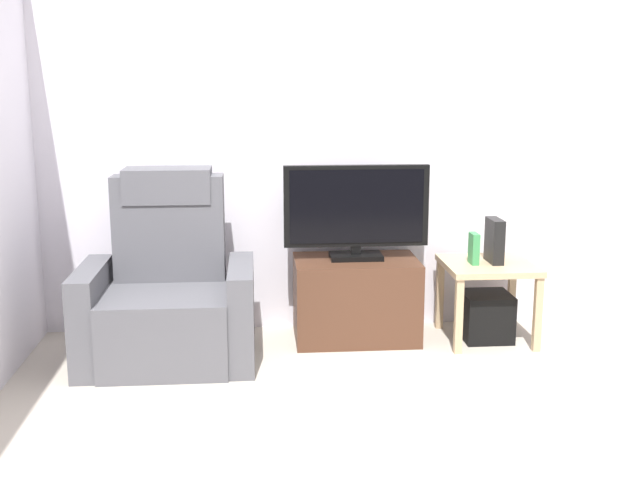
{
  "coord_description": "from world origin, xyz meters",
  "views": [
    {
      "loc": [
        -0.5,
        -3.77,
        1.6
      ],
      "look_at": [
        -0.15,
        0.5,
        0.7
      ],
      "focal_mm": 43.67,
      "sensor_mm": 36.0,
      "label": 1
    }
  ],
  "objects_px": {
    "tv_stand": "(356,299)",
    "subwoofer_box": "(486,316)",
    "side_table": "(488,275)",
    "game_console": "(494,241)",
    "book_upright": "(474,249)",
    "recliner_armchair": "(168,295)",
    "television": "(356,210)"
  },
  "relations": [
    {
      "from": "television",
      "to": "subwoofer_box",
      "type": "relative_size",
      "value": 3.02
    },
    {
      "from": "subwoofer_box",
      "to": "recliner_armchair",
      "type": "bearing_deg",
      "value": -175.2
    },
    {
      "from": "television",
      "to": "book_upright",
      "type": "height_order",
      "value": "television"
    },
    {
      "from": "tv_stand",
      "to": "side_table",
      "type": "xyz_separation_m",
      "value": [
        0.8,
        -0.08,
        0.15
      ]
    },
    {
      "from": "tv_stand",
      "to": "subwoofer_box",
      "type": "distance_m",
      "value": 0.82
    },
    {
      "from": "subwoofer_box",
      "to": "game_console",
      "type": "height_order",
      "value": "game_console"
    },
    {
      "from": "tv_stand",
      "to": "subwoofer_box",
      "type": "relative_size",
      "value": 2.58
    },
    {
      "from": "side_table",
      "to": "television",
      "type": "bearing_deg",
      "value": 173.16
    },
    {
      "from": "recliner_armchair",
      "to": "side_table",
      "type": "height_order",
      "value": "recliner_armchair"
    },
    {
      "from": "recliner_armchair",
      "to": "side_table",
      "type": "distance_m",
      "value": 1.93
    },
    {
      "from": "side_table",
      "to": "game_console",
      "type": "height_order",
      "value": "game_console"
    },
    {
      "from": "tv_stand",
      "to": "book_upright",
      "type": "height_order",
      "value": "book_upright"
    },
    {
      "from": "game_console",
      "to": "recliner_armchair",
      "type": "bearing_deg",
      "value": -175.0
    },
    {
      "from": "tv_stand",
      "to": "television",
      "type": "xyz_separation_m",
      "value": [
        -0.0,
        0.02,
        0.56
      ]
    },
    {
      "from": "tv_stand",
      "to": "game_console",
      "type": "distance_m",
      "value": 0.92
    },
    {
      "from": "recliner_armchair",
      "to": "television",
      "type": "bearing_deg",
      "value": 5.41
    },
    {
      "from": "tv_stand",
      "to": "book_upright",
      "type": "xyz_separation_m",
      "value": [
        0.7,
        -0.1,
        0.33
      ]
    },
    {
      "from": "tv_stand",
      "to": "recliner_armchair",
      "type": "relative_size",
      "value": 0.7
    },
    {
      "from": "subwoofer_box",
      "to": "book_upright",
      "type": "xyz_separation_m",
      "value": [
        -0.1,
        -0.02,
        0.44
      ]
    },
    {
      "from": "tv_stand",
      "to": "subwoofer_box",
      "type": "height_order",
      "value": "tv_stand"
    },
    {
      "from": "recliner_armchair",
      "to": "book_upright",
      "type": "relative_size",
      "value": 5.72
    },
    {
      "from": "tv_stand",
      "to": "book_upright",
      "type": "relative_size",
      "value": 4.0
    },
    {
      "from": "tv_stand",
      "to": "recliner_armchair",
      "type": "bearing_deg",
      "value": -167.95
    },
    {
      "from": "subwoofer_box",
      "to": "television",
      "type": "bearing_deg",
      "value": 173.16
    },
    {
      "from": "side_table",
      "to": "book_upright",
      "type": "distance_m",
      "value": 0.2
    },
    {
      "from": "book_upright",
      "to": "game_console",
      "type": "height_order",
      "value": "game_console"
    },
    {
      "from": "book_upright",
      "to": "recliner_armchair",
      "type": "bearing_deg",
      "value": -175.56
    },
    {
      "from": "tv_stand",
      "to": "television",
      "type": "distance_m",
      "value": 0.56
    },
    {
      "from": "television",
      "to": "book_upright",
      "type": "relative_size",
      "value": 4.67
    },
    {
      "from": "television",
      "to": "tv_stand",
      "type": "bearing_deg",
      "value": -90.0
    },
    {
      "from": "side_table",
      "to": "book_upright",
      "type": "relative_size",
      "value": 2.86
    },
    {
      "from": "television",
      "to": "subwoofer_box",
      "type": "distance_m",
      "value": 1.05
    }
  ]
}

